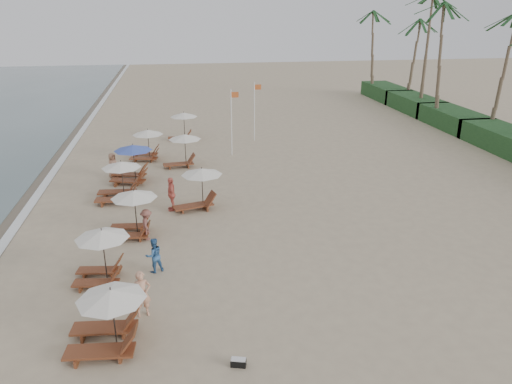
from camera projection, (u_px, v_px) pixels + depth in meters
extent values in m
plane|color=tan|center=(252.00, 262.00, 21.29)|extent=(160.00, 160.00, 0.00)
cube|color=#6B5E4C|center=(14.00, 197.00, 28.60)|extent=(3.20, 140.00, 0.01)
cube|color=white|center=(37.00, 195.00, 28.80)|extent=(0.50, 140.00, 0.02)
cube|color=#193D1C|center=(505.00, 139.00, 37.75)|extent=(3.20, 8.00, 1.60)
cube|color=#193D1C|center=(453.00, 119.00, 44.67)|extent=(3.20, 8.00, 1.60)
cube|color=#193D1C|center=(415.00, 104.00, 51.59)|extent=(3.20, 8.00, 1.60)
cube|color=#193D1C|center=(386.00, 92.00, 58.51)|extent=(3.20, 8.00, 1.60)
cylinder|color=brown|center=(497.00, 79.00, 39.67)|extent=(0.36, 0.36, 9.80)
cylinder|color=brown|center=(444.00, 67.00, 44.05)|extent=(0.36, 0.36, 10.60)
cylinder|color=brown|center=(426.00, 57.00, 48.84)|extent=(0.36, 0.36, 11.40)
cylinder|color=brown|center=(409.00, 63.00, 54.20)|extent=(0.36, 0.36, 9.00)
cylinder|color=brown|center=(376.00, 55.00, 58.58)|extent=(0.36, 0.36, 9.80)
cylinder|color=black|center=(114.00, 319.00, 15.71)|extent=(0.05, 0.05, 2.02)
cone|color=white|center=(111.00, 295.00, 15.39)|extent=(2.22, 2.22, 0.35)
cylinder|color=black|center=(105.00, 257.00, 19.45)|extent=(0.05, 0.05, 2.18)
cone|color=white|center=(102.00, 234.00, 19.10)|extent=(2.12, 2.12, 0.35)
cylinder|color=black|center=(136.00, 214.00, 23.42)|extent=(0.05, 0.05, 2.21)
cone|color=white|center=(134.00, 194.00, 23.06)|extent=(2.18, 2.18, 0.35)
cylinder|color=black|center=(123.00, 182.00, 27.74)|extent=(0.05, 0.05, 2.22)
cone|color=white|center=(121.00, 165.00, 27.38)|extent=(2.19, 2.19, 0.35)
cylinder|color=black|center=(134.00, 164.00, 30.70)|extent=(0.05, 0.05, 2.30)
cone|color=#3C53B2|center=(133.00, 148.00, 30.33)|extent=(2.37, 2.37, 0.35)
cylinder|color=black|center=(149.00, 145.00, 35.24)|extent=(0.05, 0.05, 2.10)
cone|color=white|center=(148.00, 132.00, 34.90)|extent=(2.18, 2.18, 0.35)
cylinder|color=black|center=(202.00, 189.00, 26.77)|extent=(0.05, 0.05, 2.15)
cone|color=white|center=(202.00, 172.00, 26.43)|extent=(2.24, 2.24, 0.35)
cylinder|color=black|center=(185.00, 151.00, 33.82)|extent=(0.05, 0.05, 2.15)
cone|color=white|center=(185.00, 137.00, 33.47)|extent=(2.24, 2.24, 0.35)
cylinder|color=black|center=(184.00, 126.00, 40.68)|extent=(0.05, 0.05, 2.15)
cone|color=white|center=(184.00, 115.00, 40.33)|extent=(2.24, 2.24, 0.35)
imported|color=tan|center=(142.00, 294.00, 17.32)|extent=(0.71, 0.55, 1.75)
imported|color=#315D93|center=(154.00, 255.00, 20.27)|extent=(0.89, 0.80, 1.51)
imported|color=brown|center=(147.00, 224.00, 23.13)|extent=(0.71, 1.05, 1.51)
imported|color=#D36354|center=(171.00, 194.00, 26.42)|extent=(0.52, 1.12, 1.86)
imported|color=#9D6F55|center=(113.00, 165.00, 31.59)|extent=(0.89, 0.94, 1.62)
cube|color=black|center=(238.00, 363.00, 15.10)|extent=(0.52, 0.35, 0.24)
cube|color=silver|center=(238.00, 359.00, 15.05)|extent=(0.50, 0.33, 0.04)
cylinder|color=silver|center=(231.00, 123.00, 35.76)|extent=(0.08, 0.08, 4.86)
cube|color=#B24F21|center=(235.00, 95.00, 35.09)|extent=(0.55, 0.02, 0.40)
cylinder|color=silver|center=(254.00, 112.00, 39.71)|extent=(0.08, 0.08, 4.77)
cube|color=#B24F21|center=(258.00, 87.00, 39.05)|extent=(0.55, 0.02, 0.40)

